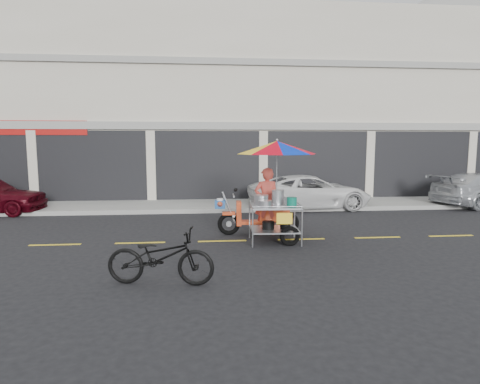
{
  "coord_description": "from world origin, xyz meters",
  "views": [
    {
      "loc": [
        -2.46,
        -9.72,
        2.42
      ],
      "look_at": [
        -1.5,
        0.6,
        1.15
      ],
      "focal_mm": 30.0,
      "sensor_mm": 36.0,
      "label": 1
    }
  ],
  "objects": [
    {
      "name": "sidewalk",
      "position": [
        0.0,
        5.5,
        0.07
      ],
      "size": [
        45.0,
        3.0,
        0.15
      ],
      "primitive_type": "cube",
      "color": "gray",
      "rests_on": "ground"
    },
    {
      "name": "centerline",
      "position": [
        0.0,
        0.0,
        0.0
      ],
      "size": [
        42.0,
        0.1,
        0.01
      ],
      "primitive_type": "cube",
      "color": "gold",
      "rests_on": "ground"
    },
    {
      "name": "white_pickup",
      "position": [
        1.46,
        4.65,
        0.62
      ],
      "size": [
        4.66,
        2.5,
        1.24
      ],
      "primitive_type": "imported",
      "rotation": [
        0.0,
        0.0,
        1.67
      ],
      "color": "white",
      "rests_on": "ground"
    },
    {
      "name": "shophouse_block",
      "position": [
        2.82,
        10.59,
        4.24
      ],
      "size": [
        36.0,
        8.11,
        10.4
      ],
      "color": "beige",
      "rests_on": "ground"
    },
    {
      "name": "food_vendor_rig",
      "position": [
        -0.74,
        0.13,
        1.59
      ],
      "size": [
        2.5,
        2.08,
        2.53
      ],
      "rotation": [
        0.0,
        0.0,
        -0.04
      ],
      "color": "black",
      "rests_on": "ground"
    },
    {
      "name": "ground",
      "position": [
        0.0,
        0.0,
        0.0
      ],
      "size": [
        90.0,
        90.0,
        0.0
      ],
      "primitive_type": "plane",
      "color": "black"
    },
    {
      "name": "near_bicycle",
      "position": [
        -3.2,
        -2.96,
        0.49
      ],
      "size": [
        1.93,
        0.95,
        0.97
      ],
      "primitive_type": "imported",
      "rotation": [
        0.0,
        0.0,
        1.4
      ],
      "color": "black",
      "rests_on": "ground"
    }
  ]
}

